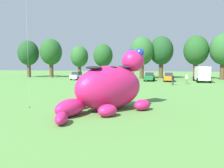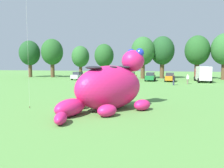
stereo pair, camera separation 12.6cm
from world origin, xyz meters
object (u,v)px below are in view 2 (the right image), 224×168
(box_truck, at_px, (203,74))
(spectator_mid_field, at_px, (174,80))
(car_black, at_px, (111,76))
(car_white, at_px, (94,76))
(car_silver, at_px, (78,76))
(spectator_near_inflatable, at_px, (188,79))
(car_yellow, at_px, (130,76))
(giant_inflatable_creature, at_px, (109,87))
(car_orange, at_px, (170,77))
(car_green, at_px, (150,77))

(box_truck, distance_m, spectator_mid_field, 9.57)
(car_black, height_order, box_truck, box_truck)
(car_white, bearing_deg, car_silver, 171.38)
(car_white, distance_m, spectator_near_inflatable, 18.94)
(car_black, height_order, car_yellow, same)
(giant_inflatable_creature, bearing_deg, car_silver, 114.19)
(car_orange, bearing_deg, car_silver, 177.13)
(car_orange, bearing_deg, giant_inflatable_creature, -102.17)
(car_yellow, height_order, spectator_mid_field, car_yellow)
(car_yellow, xyz_separation_m, spectator_near_inflatable, (10.49, -5.48, -0.01))
(car_green, bearing_deg, spectator_mid_field, -63.04)
(car_black, relative_size, spectator_mid_field, 2.46)
(car_black, relative_size, car_orange, 0.99)
(car_yellow, height_order, car_orange, same)
(spectator_near_inflatable, bearing_deg, car_black, 161.67)
(car_orange, bearing_deg, box_truck, 1.58)
(car_black, distance_m, car_orange, 11.67)
(car_white, height_order, spectator_near_inflatable, car_white)
(car_yellow, relative_size, car_green, 1.02)
(car_black, height_order, spectator_near_inflatable, car_black)
(car_silver, bearing_deg, giant_inflatable_creature, -65.81)
(car_green, height_order, spectator_near_inflatable, car_green)
(car_green, bearing_deg, car_yellow, 179.69)
(car_orange, distance_m, spectator_near_inflatable, 5.69)
(giant_inflatable_creature, xyz_separation_m, car_orange, (6.08, 28.19, -0.92))
(car_silver, relative_size, box_truck, 0.66)
(car_white, height_order, spectator_mid_field, car_white)
(car_yellow, distance_m, spectator_near_inflatable, 11.84)
(giant_inflatable_creature, relative_size, car_silver, 2.13)
(car_orange, xyz_separation_m, spectator_mid_field, (0.20, -7.38, -0.01))
(car_white, bearing_deg, car_black, -9.88)
(car_silver, height_order, car_yellow, same)
(car_silver, bearing_deg, box_truck, -1.80)
(car_white, relative_size, car_green, 0.98)
(spectator_mid_field, bearing_deg, giant_inflatable_creature, -106.80)
(car_silver, relative_size, car_white, 1.03)
(car_black, bearing_deg, box_truck, 1.39)
(giant_inflatable_creature, relative_size, spectator_mid_field, 5.32)
(car_silver, distance_m, car_yellow, 11.37)
(car_green, bearing_deg, giant_inflatable_creature, -94.60)
(car_white, relative_size, spectator_mid_field, 2.42)
(car_orange, height_order, spectator_mid_field, car_orange)
(car_black, bearing_deg, spectator_mid_field, -30.94)
(car_silver, bearing_deg, car_white, -8.62)
(car_orange, bearing_deg, spectator_mid_field, -88.43)
(box_truck, bearing_deg, giant_inflatable_creature, -113.15)
(car_black, bearing_deg, car_green, 5.11)
(car_green, height_order, box_truck, box_truck)
(car_silver, distance_m, car_black, 7.60)
(car_silver, distance_m, car_green, 15.41)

